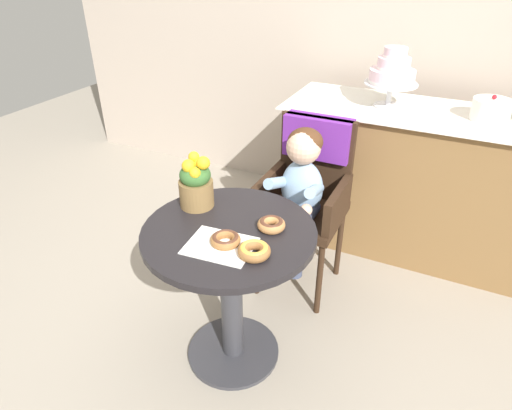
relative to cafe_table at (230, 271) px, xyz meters
The scene contains 13 objects.
ground_plane 0.51m from the cafe_table, ahead, with size 8.00×8.00×0.00m, color gray.
back_wall 2.03m from the cafe_table, 90.00° to the left, with size 4.80×0.10×2.70m, color #B2A393.
cafe_table is the anchor object (origin of this frame).
wicker_chair 0.74m from the cafe_table, 82.50° to the left, with size 0.42×0.45×0.95m.
seated_child 0.59m from the cafe_table, 80.45° to the left, with size 0.27×0.32×0.73m.
paper_napkin 0.24m from the cafe_table, 78.38° to the right, with size 0.26×0.20×0.00m, color white.
donut_front 0.29m from the cafe_table, 28.06° to the left, with size 0.11×0.11×0.04m.
donut_mid 0.25m from the cafe_table, 68.99° to the right, with size 0.12×0.12×0.04m.
donut_side 0.31m from the cafe_table, 33.35° to the right, with size 0.12×0.12×0.04m.
flower_vase 0.41m from the cafe_table, 153.16° to the left, with size 0.15×0.15×0.24m.
display_counter 1.41m from the cafe_table, 67.07° to the left, with size 1.56×0.62×0.90m.
tiered_cake_stand 1.47m from the cafe_table, 75.04° to the left, with size 0.30×0.30×0.33m.
round_layer_cake 1.64m from the cafe_table, 55.86° to the left, with size 0.20×0.20×0.14m.
Camera 1 is at (0.75, -1.30, 1.73)m, focal length 31.19 mm.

